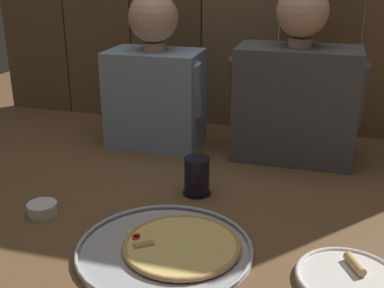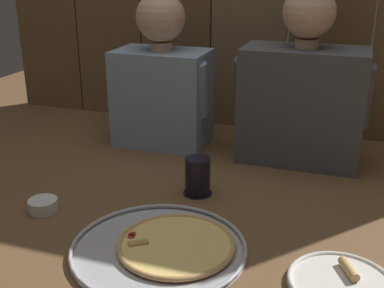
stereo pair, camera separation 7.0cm
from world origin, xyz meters
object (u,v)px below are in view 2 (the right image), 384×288
(pizza_tray, at_px, (165,246))
(diner_left, at_px, (162,77))
(dinner_plate, at_px, (341,283))
(drinking_glass, at_px, (198,176))
(diner_right, at_px, (303,88))
(dipping_bowl, at_px, (43,205))

(pizza_tray, relative_size, diner_left, 0.76)
(dinner_plate, height_order, diner_left, diner_left)
(diner_left, bearing_deg, drinking_glass, -54.92)
(diner_left, height_order, diner_right, diner_right)
(dinner_plate, height_order, diner_right, diner_right)
(dinner_plate, bearing_deg, diner_right, 104.86)
(pizza_tray, xyz_separation_m, dipping_bowl, (-0.41, 0.07, 0.01))
(dinner_plate, xyz_separation_m, diner_left, (-0.71, 0.71, 0.25))
(pizza_tray, bearing_deg, dinner_plate, -1.50)
(dinner_plate, height_order, drinking_glass, drinking_glass)
(drinking_glass, height_order, diner_right, diner_right)
(diner_right, bearing_deg, dinner_plate, -75.14)
(dinner_plate, height_order, dipping_bowl, dipping_bowl)
(diner_left, bearing_deg, pizza_tray, -67.71)
(dinner_plate, xyz_separation_m, dipping_bowl, (-0.83, 0.09, 0.01))
(dipping_bowl, bearing_deg, dinner_plate, -5.91)
(dipping_bowl, xyz_separation_m, diner_left, (0.12, 0.63, 0.24))
(diner_right, bearing_deg, drinking_glass, -123.91)
(drinking_glass, height_order, diner_left, diner_left)
(pizza_tray, height_order, dinner_plate, dinner_plate)
(drinking_glass, distance_m, diner_left, 0.51)
(diner_left, distance_m, diner_right, 0.52)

